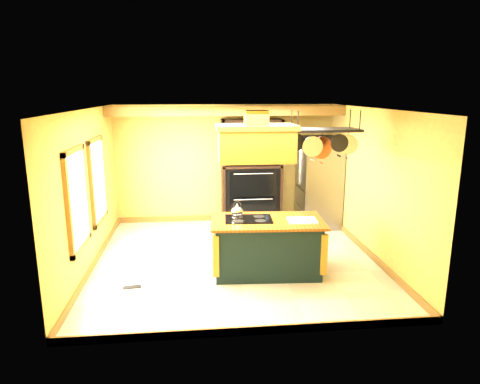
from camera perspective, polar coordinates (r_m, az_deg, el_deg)
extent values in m
plane|color=beige|center=(7.88, -0.61, -8.99)|extent=(5.00, 5.00, 0.00)
plane|color=white|center=(7.30, -0.66, 11.03)|extent=(5.00, 5.00, 0.00)
cube|color=gold|center=(9.92, -1.96, 3.79)|extent=(5.00, 0.02, 2.70)
cube|color=gold|center=(5.08, 1.98, -5.53)|extent=(5.00, 0.02, 2.70)
cube|color=gold|center=(7.67, -19.58, 0.18)|extent=(0.02, 5.00, 2.70)
cube|color=gold|center=(8.09, 17.29, 1.00)|extent=(0.02, 5.00, 2.70)
cube|color=brown|center=(9.00, -1.67, 10.75)|extent=(5.00, 0.15, 0.20)
cube|color=brown|center=(6.89, -20.88, -0.92)|extent=(0.06, 1.06, 1.56)
cube|color=white|center=(6.89, -20.68, -0.91)|extent=(0.02, 0.85, 1.34)
cube|color=brown|center=(8.22, -18.45, 1.47)|extent=(0.06, 1.06, 1.56)
cube|color=white|center=(8.22, -18.28, 1.47)|extent=(0.02, 0.85, 1.34)
cube|color=black|center=(7.22, 3.62, -7.39)|extent=(1.75, 1.02, 0.88)
cube|color=brown|center=(7.07, 3.67, -3.90)|extent=(1.90, 1.13, 0.04)
cube|color=black|center=(7.09, 1.15, -3.62)|extent=(0.80, 0.58, 0.01)
ellipsoid|color=silver|center=(7.17, -0.38, -2.56)|extent=(0.20, 0.20, 0.16)
cube|color=white|center=(7.07, 8.31, -3.77)|extent=(0.48, 0.39, 0.02)
cube|color=#A26928|center=(6.78, 2.15, 6.18)|extent=(1.18, 0.64, 0.50)
cube|color=brown|center=(6.75, 2.17, 8.62)|extent=(1.25, 0.71, 0.08)
cube|color=#A26928|center=(6.74, 2.18, 9.56)|extent=(0.35, 0.35, 0.30)
cube|color=black|center=(6.99, 11.22, 8.13)|extent=(1.09, 0.54, 0.04)
cylinder|color=black|center=(6.64, 7.75, 9.35)|extent=(0.02, 0.02, 0.31)
cylinder|color=black|center=(7.34, 14.48, 9.42)|extent=(0.02, 0.02, 0.31)
cylinder|color=black|center=(7.00, 7.47, 6.63)|extent=(0.28, 0.04, 0.28)
cylinder|color=silver|center=(6.86, 9.65, 5.99)|extent=(0.33, 0.03, 0.33)
cylinder|color=#AB502A|center=(7.13, 10.86, 5.81)|extent=(0.37, 0.04, 0.37)
cylinder|color=black|center=(6.98, 13.12, 6.37)|extent=(0.28, 0.03, 0.28)
cylinder|color=silver|center=(7.26, 14.18, 6.17)|extent=(0.33, 0.04, 0.33)
cube|color=gray|center=(9.77, 10.51, 1.22)|extent=(0.82, 1.00, 1.96)
cube|color=gray|center=(9.34, 8.55, 3.44)|extent=(0.03, 0.48, 1.06)
cube|color=gray|center=(9.82, 7.83, 3.94)|extent=(0.03, 0.48, 1.06)
cube|color=gray|center=(9.79, 8.00, -1.86)|extent=(0.03, 0.96, 0.82)
cube|color=black|center=(10.01, 10.28, -4.11)|extent=(0.78, 0.95, 0.06)
cube|color=black|center=(9.95, 1.37, 2.90)|extent=(1.35, 0.06, 2.39)
cube|color=black|center=(9.64, -2.25, 2.56)|extent=(0.06, 0.57, 2.39)
cube|color=black|center=(9.81, 5.29, 2.69)|extent=(0.06, 0.57, 2.39)
cube|color=black|center=(9.68, 1.56, 3.54)|extent=(1.35, 0.57, 0.05)
cube|color=black|center=(9.84, 1.52, -0.13)|extent=(1.23, 0.47, 1.29)
cube|color=black|center=(9.45, 1.79, 1.05)|extent=(1.05, 0.04, 0.57)
cube|color=black|center=(9.59, 1.76, -2.28)|extent=(1.05, 0.04, 0.52)
cube|color=black|center=(9.64, 1.57, 5.06)|extent=(1.23, 0.51, 0.02)
cube|color=black|center=(9.60, 1.58, 6.71)|extent=(1.23, 0.51, 0.02)
cube|color=black|center=(9.57, 1.59, 8.31)|extent=(1.23, 0.51, 0.03)
cylinder|color=white|center=(9.54, -0.37, 5.28)|extent=(0.22, 0.22, 0.07)
cylinder|color=#3D6EAB|center=(9.60, 3.79, 7.28)|extent=(0.10, 0.10, 0.17)
cube|color=black|center=(7.05, -14.19, -12.19)|extent=(0.29, 0.16, 0.01)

